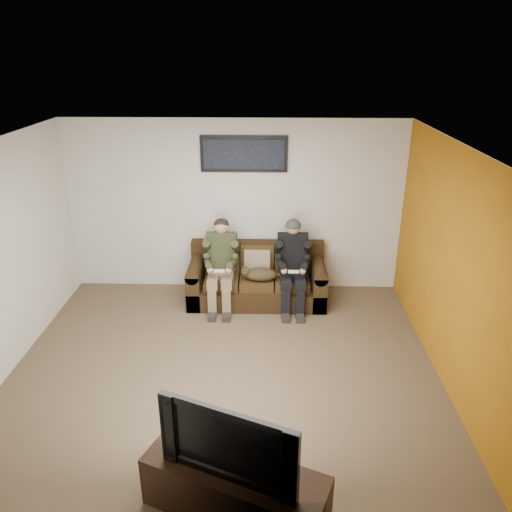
{
  "coord_description": "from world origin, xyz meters",
  "views": [
    {
      "loc": [
        0.5,
        -4.89,
        3.53
      ],
      "look_at": [
        0.34,
        1.2,
        0.95
      ],
      "focal_mm": 35.0,
      "sensor_mm": 36.0,
      "label": 1
    }
  ],
  "objects_px": {
    "person_right": "(293,260)",
    "cat": "(259,274)",
    "person_left": "(221,260)",
    "sofa": "(257,279)",
    "television": "(234,436)",
    "tv_stand": "(235,491)",
    "framed_poster": "(244,154)"
  },
  "relations": [
    {
      "from": "tv_stand",
      "to": "person_left",
      "type": "bearing_deg",
      "value": 119.11
    },
    {
      "from": "sofa",
      "to": "person_right",
      "type": "xyz_separation_m",
      "value": [
        0.51,
        -0.17,
        0.39
      ]
    },
    {
      "from": "sofa",
      "to": "television",
      "type": "xyz_separation_m",
      "value": [
        -0.09,
        -3.77,
        0.48
      ]
    },
    {
      "from": "sofa",
      "to": "framed_poster",
      "type": "bearing_deg",
      "value": 116.88
    },
    {
      "from": "sofa",
      "to": "person_left",
      "type": "height_order",
      "value": "person_left"
    },
    {
      "from": "framed_poster",
      "to": "tv_stand",
      "type": "xyz_separation_m",
      "value": [
        0.11,
        -4.17,
        -1.87
      ]
    },
    {
      "from": "person_right",
      "to": "person_left",
      "type": "bearing_deg",
      "value": -179.98
    },
    {
      "from": "person_right",
      "to": "cat",
      "type": "height_order",
      "value": "person_right"
    },
    {
      "from": "cat",
      "to": "tv_stand",
      "type": "xyz_separation_m",
      "value": [
        -0.13,
        -3.55,
        -0.27
      ]
    },
    {
      "from": "tv_stand",
      "to": "sofa",
      "type": "bearing_deg",
      "value": 111.06
    },
    {
      "from": "sofa",
      "to": "framed_poster",
      "type": "distance_m",
      "value": 1.85
    },
    {
      "from": "television",
      "to": "person_right",
      "type": "bearing_deg",
      "value": 102.94
    },
    {
      "from": "person_left",
      "to": "cat",
      "type": "height_order",
      "value": "person_left"
    },
    {
      "from": "sofa",
      "to": "television",
      "type": "height_order",
      "value": "television"
    },
    {
      "from": "person_left",
      "to": "sofa",
      "type": "bearing_deg",
      "value": 17.96
    },
    {
      "from": "person_right",
      "to": "cat",
      "type": "distance_m",
      "value": 0.52
    },
    {
      "from": "sofa",
      "to": "cat",
      "type": "relative_size",
      "value": 3.03
    },
    {
      "from": "person_right",
      "to": "cat",
      "type": "xyz_separation_m",
      "value": [
        -0.47,
        -0.06,
        -0.2
      ]
    },
    {
      "from": "person_right",
      "to": "tv_stand",
      "type": "bearing_deg",
      "value": -99.45
    },
    {
      "from": "framed_poster",
      "to": "television",
      "type": "relative_size",
      "value": 1.11
    },
    {
      "from": "framed_poster",
      "to": "sofa",
      "type": "bearing_deg",
      "value": -63.12
    },
    {
      "from": "cat",
      "to": "television",
      "type": "height_order",
      "value": "television"
    },
    {
      "from": "television",
      "to": "sofa",
      "type": "bearing_deg",
      "value": 111.06
    },
    {
      "from": "television",
      "to": "cat",
      "type": "bearing_deg",
      "value": 110.34
    },
    {
      "from": "framed_poster",
      "to": "television",
      "type": "bearing_deg",
      "value": -88.45
    },
    {
      "from": "person_right",
      "to": "television",
      "type": "distance_m",
      "value": 3.66
    },
    {
      "from": "sofa",
      "to": "cat",
      "type": "height_order",
      "value": "sofa"
    },
    {
      "from": "framed_poster",
      "to": "television",
      "type": "distance_m",
      "value": 4.37
    },
    {
      "from": "person_right",
      "to": "television",
      "type": "height_order",
      "value": "person_right"
    },
    {
      "from": "cat",
      "to": "tv_stand",
      "type": "height_order",
      "value": "cat"
    },
    {
      "from": "framed_poster",
      "to": "television",
      "type": "height_order",
      "value": "framed_poster"
    },
    {
      "from": "person_right",
      "to": "cat",
      "type": "bearing_deg",
      "value": -173.21
    }
  ]
}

